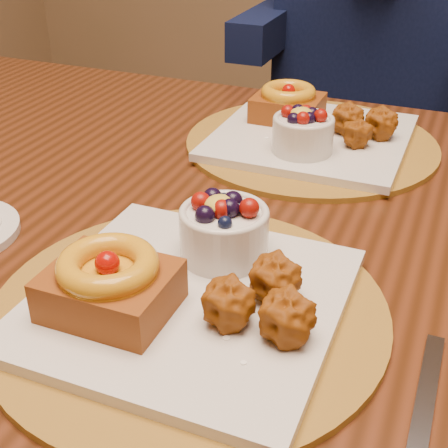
% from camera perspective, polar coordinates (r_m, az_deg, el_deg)
% --- Properties ---
extents(dining_table, '(1.60, 0.90, 0.76)m').
position_cam_1_polar(dining_table, '(0.82, 3.50, -3.42)').
color(dining_table, black).
rests_on(dining_table, ground).
extents(place_setting_near, '(0.38, 0.38, 0.09)m').
position_cam_1_polar(place_setting_near, '(0.59, -3.31, -5.66)').
color(place_setting_near, brown).
rests_on(place_setting_near, dining_table).
extents(place_setting_far, '(0.38, 0.38, 0.08)m').
position_cam_1_polar(place_setting_far, '(0.96, 7.83, 8.35)').
color(place_setting_far, brown).
rests_on(place_setting_far, dining_table).
extents(cutlery_near, '(0.06, 0.17, 0.00)m').
position_cam_1_polar(cutlery_near, '(0.55, 19.70, -14.22)').
color(cutlery_near, '#B2B2B7').
rests_on(cutlery_near, dining_table).
extents(chair_far, '(0.58, 0.58, 0.94)m').
position_cam_1_polar(chair_far, '(1.61, 11.46, 7.29)').
color(chair_far, black).
rests_on(chair_far, ground).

